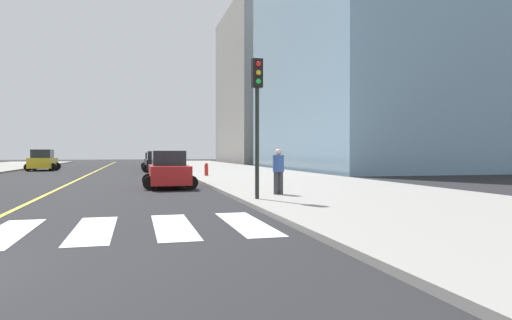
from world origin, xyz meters
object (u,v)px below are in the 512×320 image
at_px(car_gray_second, 152,161).
at_px(fire_hydrant, 206,169).
at_px(car_black_fourth, 157,162).
at_px(car_red_nearest, 169,170).
at_px(pedestrian_waiting_east, 278,169).
at_px(car_yellow_fifth, 43,161).
at_px(traffic_light_near_corner, 257,101).

xyz_separation_m(car_gray_second, fire_hydrant, (3.00, -20.03, -0.24)).
bearing_deg(car_black_fourth, car_red_nearest, 88.57).
bearing_deg(pedestrian_waiting_east, car_gray_second, 91.91).
bearing_deg(car_black_fourth, car_yellow_fifth, -29.96).
bearing_deg(car_yellow_fifth, car_red_nearest, -67.91).
xyz_separation_m(car_yellow_fifth, fire_hydrant, (13.49, -16.55, -0.37)).
height_order(car_red_nearest, traffic_light_near_corner, traffic_light_near_corner).
height_order(car_gray_second, traffic_light_near_corner, traffic_light_near_corner).
bearing_deg(pedestrian_waiting_east, car_black_fourth, 93.93).
height_order(car_red_nearest, pedestrian_waiting_east, pedestrian_waiting_east).
relative_size(car_red_nearest, fire_hydrant, 4.65).
relative_size(car_gray_second, traffic_light_near_corner, 0.81).
relative_size(car_black_fourth, traffic_light_near_corner, 0.86).
xyz_separation_m(car_gray_second, car_black_fourth, (0.06, -9.36, 0.06)).
relative_size(car_gray_second, car_black_fourth, 0.94).
relative_size(traffic_light_near_corner, pedestrian_waiting_east, 2.78).
distance_m(car_red_nearest, car_gray_second, 28.46).
height_order(pedestrian_waiting_east, fire_hydrant, pedestrian_waiting_east).
xyz_separation_m(car_gray_second, traffic_light_near_corner, (2.37, -36.25, 2.76)).
distance_m(pedestrian_waiting_east, fire_hydrant, 14.79).
bearing_deg(car_gray_second, pedestrian_waiting_east, 96.91).
bearing_deg(fire_hydrant, car_black_fourth, 105.44).
xyz_separation_m(car_red_nearest, traffic_light_near_corner, (2.52, -7.80, 2.71)).
xyz_separation_m(traffic_light_near_corner, pedestrian_waiting_east, (1.24, 1.46, -2.46)).
relative_size(traffic_light_near_corner, fire_hydrant, 5.48).
relative_size(car_yellow_fifth, pedestrian_waiting_east, 2.60).
bearing_deg(car_black_fourth, fire_hydrant, 104.63).
relative_size(car_red_nearest, pedestrian_waiting_east, 2.36).
xyz_separation_m(car_gray_second, car_yellow_fifth, (-10.49, -3.48, 0.14)).
bearing_deg(pedestrian_waiting_east, car_yellow_fifth, 110.22).
height_order(car_black_fourth, car_yellow_fifth, car_yellow_fifth).
xyz_separation_m(car_red_nearest, car_gray_second, (0.15, 28.46, -0.05)).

